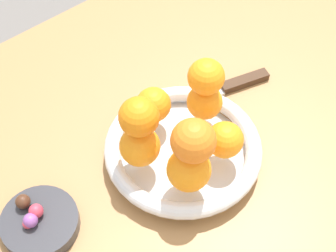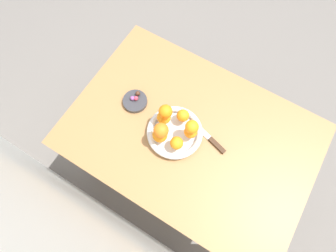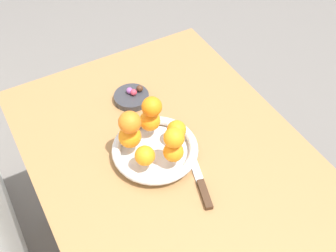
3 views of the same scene
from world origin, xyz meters
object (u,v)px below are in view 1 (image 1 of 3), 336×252
(orange_7, at_px, (208,76))
(orange_6, at_px, (193,141))
(orange_1, at_px, (153,105))
(orange_3, at_px, (189,170))
(dining_table, at_px, (194,152))
(candy_ball_1, at_px, (36,211))
(orange_2, at_px, (140,146))
(candy_ball_0, at_px, (27,222))
(candy_dish, at_px, (40,223))
(candy_ball_3, at_px, (23,202))
(fruit_bowl, at_px, (183,150))
(knife, at_px, (214,92))
(orange_4, at_px, (225,140))
(candy_ball_2, at_px, (31,221))
(orange_0, at_px, (206,101))
(orange_5, at_px, (139,117))

(orange_7, bearing_deg, orange_6, 38.76)
(orange_1, distance_m, orange_3, 0.13)
(dining_table, relative_size, candy_ball_1, 51.82)
(orange_2, height_order, candy_ball_0, orange_2)
(candy_dish, xyz_separation_m, orange_3, (-0.20, 0.10, 0.06))
(orange_3, xyz_separation_m, candy_ball_0, (0.21, -0.10, -0.04))
(candy_dish, xyz_separation_m, orange_1, (-0.24, -0.03, 0.06))
(orange_1, bearing_deg, orange_7, 146.21)
(orange_1, bearing_deg, candy_ball_3, -0.38)
(fruit_bowl, height_order, orange_6, orange_6)
(candy_ball_3, relative_size, knife, 0.09)
(candy_dish, bearing_deg, orange_7, 177.25)
(orange_4, xyz_separation_m, candy_ball_3, (0.28, -0.12, -0.04))
(orange_1, relative_size, orange_2, 0.91)
(orange_1, xyz_separation_m, candy_ball_2, (0.25, 0.03, -0.04))
(dining_table, relative_size, orange_0, 19.34)
(orange_1, distance_m, candy_ball_0, 0.26)
(candy_ball_3, bearing_deg, dining_table, 173.89)
(fruit_bowl, relative_size, orange_2, 4.05)
(orange_3, xyz_separation_m, orange_6, (-0.01, -0.00, 0.06))
(dining_table, distance_m, knife, 0.12)
(orange_6, height_order, candy_ball_1, orange_6)
(dining_table, xyz_separation_m, candy_dish, (0.30, 0.00, 0.10))
(candy_ball_3, bearing_deg, candy_ball_0, 67.88)
(fruit_bowl, height_order, orange_2, orange_2)
(orange_2, height_order, orange_3, orange_3)
(candy_ball_2, bearing_deg, dining_table, -179.83)
(orange_5, height_order, knife, orange_5)
(candy_dish, distance_m, orange_2, 0.18)
(candy_dish, xyz_separation_m, candy_ball_0, (0.02, -0.00, 0.02))
(fruit_bowl, bearing_deg, orange_3, 55.25)
(fruit_bowl, distance_m, candy_ball_3, 0.25)
(dining_table, xyz_separation_m, knife, (-0.07, -0.03, 0.09))
(candy_dish, bearing_deg, orange_2, 173.55)
(orange_0, height_order, knife, orange_0)
(orange_2, relative_size, orange_3, 0.95)
(orange_2, relative_size, candy_ball_0, 4.09)
(candy_ball_3, bearing_deg, orange_4, 156.39)
(orange_1, height_order, orange_4, same)
(fruit_bowl, relative_size, orange_6, 3.97)
(dining_table, xyz_separation_m, fruit_bowl, (0.06, 0.04, 0.11))
(candy_ball_2, relative_size, candy_ball_3, 0.96)
(orange_2, relative_size, knife, 0.24)
(orange_3, bearing_deg, candy_ball_3, -32.55)
(dining_table, bearing_deg, candy_ball_1, -1.52)
(orange_0, relative_size, candy_ball_2, 2.69)
(orange_2, distance_m, orange_7, 0.15)
(orange_2, bearing_deg, orange_5, -138.49)
(candy_ball_0, height_order, knife, candy_ball_0)
(candy_ball_0, distance_m, knife, 0.38)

